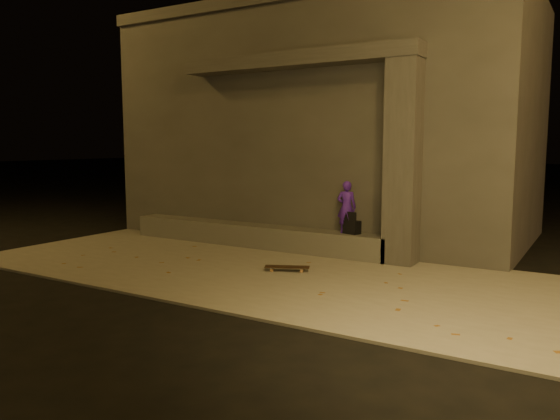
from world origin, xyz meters
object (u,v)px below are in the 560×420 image
Objects in this scene: column at (403,163)px; skateboard at (287,267)px; skateboarder at (347,207)px; backpack at (352,226)px.

column reaches higher than skateboard.
skateboarder is at bearing 52.68° from skateboard.
backpack is at bearing 180.00° from column.
column is 1.37m from skateboarder.
column is 1.54m from backpack.
skateboard is at bearing -131.21° from column.
skateboard is (-0.35, -1.62, -0.88)m from skateboarder.
backpack is 1.76m from skateboard.
column is 8.51× the size of backpack.
skateboard is (-1.42, -1.62, -1.73)m from column.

